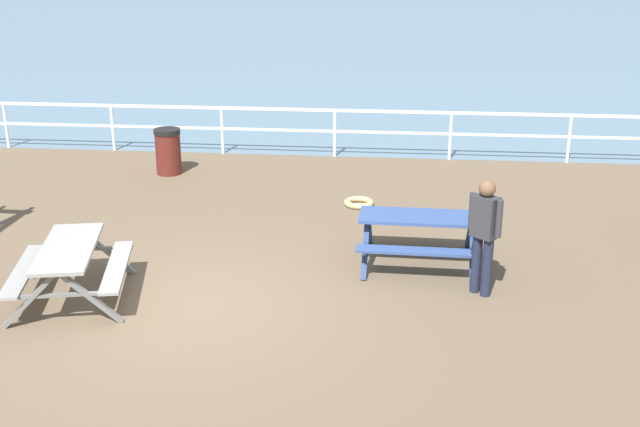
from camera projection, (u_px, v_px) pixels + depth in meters
ground_plane at (194, 312)px, 10.82m from camera, size 30.00×24.00×0.20m
seaward_railing at (278, 122)px, 17.79m from camera, size 23.07×0.07×1.08m
picnic_table_near_right at (69, 260)px, 10.79m from camera, size 1.86×2.08×0.80m
picnic_table_mid_centre at (419, 227)px, 11.96m from camera, size 1.84×1.58×0.80m
visitor at (484, 230)px, 10.83m from camera, size 0.42×0.39×1.66m
litter_bin at (168, 151)px, 16.50m from camera, size 0.55×0.55×0.95m
rope_coil at (359, 203)px, 14.70m from camera, size 0.55×0.55×0.11m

